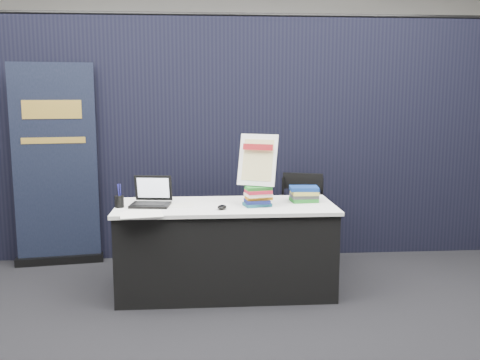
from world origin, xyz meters
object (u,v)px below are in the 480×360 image
at_px(laptop, 151,198).
at_px(stacking_chair, 305,217).
at_px(book_stack_tall, 258,196).
at_px(info_sign, 258,161).
at_px(book_stack_short, 304,194).
at_px(display_table, 226,248).
at_px(pullup_banner, 56,177).

distance_m(laptop, stacking_chair, 1.54).
bearing_deg(stacking_chair, book_stack_tall, -111.48).
bearing_deg(laptop, info_sign, 3.61).
xyz_separation_m(laptop, stacking_chair, (1.40, 0.56, -0.31)).
relative_size(book_stack_short, stacking_chair, 0.25).
bearing_deg(stacking_chair, display_table, -126.24).
height_order(display_table, info_sign, info_sign).
relative_size(info_sign, stacking_chair, 0.48).
xyz_separation_m(display_table, book_stack_tall, (0.26, -0.07, 0.46)).
distance_m(display_table, pullup_banner, 1.89).
bearing_deg(laptop, book_stack_tall, 1.63).
bearing_deg(stacking_chair, book_stack_short, -85.22).
height_order(laptop, book_stack_short, laptop).
distance_m(book_stack_tall, info_sign, 0.29).
bearing_deg(book_stack_short, stacking_chair, 77.04).
xyz_separation_m(book_stack_tall, info_sign, (0.00, 0.03, 0.29)).
distance_m(book_stack_short, info_sign, 0.52).
xyz_separation_m(display_table, stacking_chair, (0.79, 0.57, 0.12)).
xyz_separation_m(book_stack_tall, stacking_chair, (0.52, 0.64, -0.33)).
xyz_separation_m(book_stack_tall, book_stack_short, (0.41, 0.15, -0.02)).
relative_size(display_table, book_stack_short, 7.95).
bearing_deg(info_sign, laptop, -158.81).
bearing_deg(book_stack_short, laptop, -177.29).
relative_size(book_stack_tall, stacking_chair, 0.25).
bearing_deg(stacking_chair, laptop, -140.60).
distance_m(display_table, book_stack_tall, 0.53).
xyz_separation_m(display_table, pullup_banner, (-1.60, 0.88, 0.49)).
relative_size(laptop, book_stack_tall, 1.52).
bearing_deg(pullup_banner, info_sign, -34.89).
xyz_separation_m(book_stack_short, stacking_chair, (0.11, 0.50, -0.32)).
distance_m(laptop, book_stack_short, 1.29).
height_order(laptop, stacking_chair, laptop).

